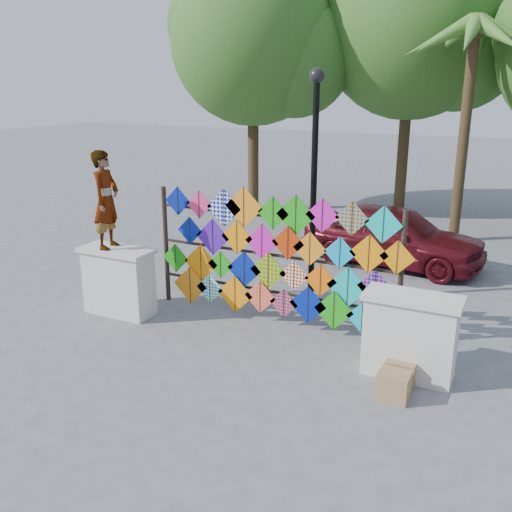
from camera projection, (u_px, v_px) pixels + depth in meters
name	position (u px, v px, depth m)	size (l,w,h in m)	color
ground	(252.00, 336.00, 9.87)	(80.00, 80.00, 0.00)	gray
parapet_left	(119.00, 281.00, 10.66)	(1.40, 0.65, 1.28)	silver
parapet_right	(410.00, 335.00, 8.36)	(1.40, 0.65, 1.28)	silver
kite_rack	(275.00, 259.00, 10.10)	(4.97, 0.24, 2.46)	black
tree_west	(256.00, 43.00, 17.89)	(5.85, 5.20, 8.01)	#42311C
tree_mid	(416.00, 28.00, 17.57)	(6.30, 5.60, 8.61)	#42311C
palm_tree	(473.00, 51.00, 14.33)	(3.62, 3.62, 5.83)	#42311C
vendor_woman	(106.00, 200.00, 10.28)	(0.65, 0.43, 1.78)	#99999E
sedan	(393.00, 235.00, 13.54)	(1.72, 4.27, 1.45)	#550E17
lamppost	(314.00, 167.00, 10.67)	(0.28, 0.28, 4.46)	black
cardboard_box_near	(394.00, 386.00, 7.88)	(0.43, 0.38, 0.38)	#A58850
cardboard_box_far	(402.00, 371.00, 8.31)	(0.43, 0.39, 0.36)	#A58850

